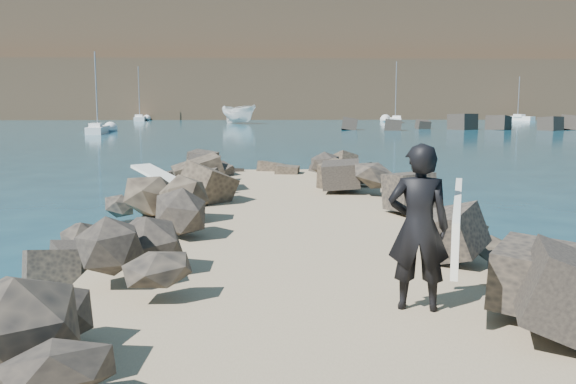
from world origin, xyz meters
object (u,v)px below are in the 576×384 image
at_px(surfer_with_board, 424,227).
at_px(sailboat_e, 140,119).
at_px(boat_imported, 239,114).
at_px(surfboard_resting, 165,183).

bearing_deg(surfer_with_board, sailboat_e, 102.37).
distance_m(boat_imported, sailboat_e, 19.38).
xyz_separation_m(boat_imported, sailboat_e, (-15.28, 11.88, -0.91)).
relative_size(surfboard_resting, surfer_with_board, 0.96).
bearing_deg(surfboard_resting, boat_imported, 48.45).
distance_m(surfer_with_board, sailboat_e, 92.58).
relative_size(surfboard_resting, sailboat_e, 0.27).
bearing_deg(sailboat_e, surfboard_resting, -79.22).
relative_size(boat_imported, surfer_with_board, 2.78).
bearing_deg(boat_imported, sailboat_e, 103.74).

